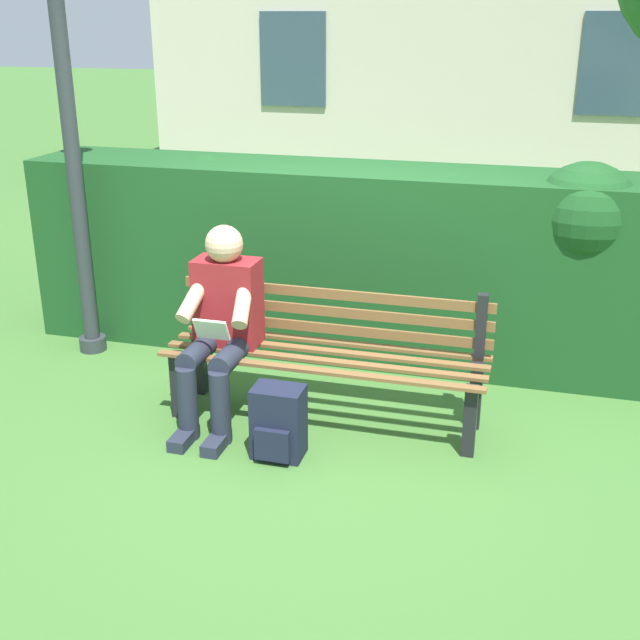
{
  "coord_description": "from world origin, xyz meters",
  "views": [
    {
      "loc": [
        -1.13,
        4.16,
        2.29
      ],
      "look_at": [
        0.0,
        0.1,
        0.69
      ],
      "focal_mm": 45.18,
      "sensor_mm": 36.0,
      "label": 1
    }
  ],
  "objects_px": {
    "lamp_post": "(66,96)",
    "person_seated": "(221,322)",
    "park_bench": "(328,350)",
    "backpack": "(278,423)"
  },
  "relations": [
    {
      "from": "backpack",
      "to": "lamp_post",
      "type": "xyz_separation_m",
      "value": [
        1.78,
        -1.07,
        1.59
      ]
    },
    {
      "from": "lamp_post",
      "to": "person_seated",
      "type": "bearing_deg",
      "value": 151.6
    },
    {
      "from": "lamp_post",
      "to": "park_bench",
      "type": "bearing_deg",
      "value": 164.33
    },
    {
      "from": "park_bench",
      "to": "lamp_post",
      "type": "relative_size",
      "value": 0.61
    },
    {
      "from": "park_bench",
      "to": "lamp_post",
      "type": "bearing_deg",
      "value": -15.67
    },
    {
      "from": "person_seated",
      "to": "backpack",
      "type": "height_order",
      "value": "person_seated"
    },
    {
      "from": "person_seated",
      "to": "park_bench",
      "type": "bearing_deg",
      "value": -163.85
    },
    {
      "from": "person_seated",
      "to": "backpack",
      "type": "bearing_deg",
      "value": 142.56
    },
    {
      "from": "park_bench",
      "to": "backpack",
      "type": "distance_m",
      "value": 0.59
    },
    {
      "from": "person_seated",
      "to": "lamp_post",
      "type": "relative_size",
      "value": 0.37
    }
  ]
}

